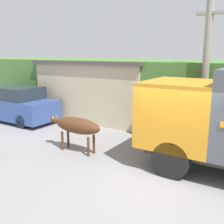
# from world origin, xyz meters

# --- Properties ---
(ground_plane) EXTENTS (60.00, 60.00, 0.00)m
(ground_plane) POSITION_xyz_m (0.00, 0.00, 0.00)
(ground_plane) COLOR gray
(hillside_embankment) EXTENTS (32.00, 6.08, 3.06)m
(hillside_embankment) POSITION_xyz_m (0.00, 6.53, 1.53)
(hillside_embankment) COLOR #4C7A38
(hillside_embankment) RESTS_ON ground_plane
(building_backdrop) EXTENTS (6.38, 2.70, 3.05)m
(building_backdrop) POSITION_xyz_m (-5.67, 4.61, 1.54)
(building_backdrop) COLOR #C6B793
(building_backdrop) RESTS_ON ground_plane
(brown_cow) EXTENTS (2.20, 0.57, 1.24)m
(brown_cow) POSITION_xyz_m (-3.53, 0.36, 0.93)
(brown_cow) COLOR #512D19
(brown_cow) RESTS_ON ground_plane
(parked_suv) EXTENTS (4.45, 1.88, 1.77)m
(parked_suv) POSITION_xyz_m (-8.92, 2.10, 0.85)
(parked_suv) COLOR #334C8C
(parked_suv) RESTS_ON ground_plane
(pedestrian_on_hill) EXTENTS (0.41, 0.41, 1.76)m
(pedestrian_on_hill) POSITION_xyz_m (-2.17, 3.03, 0.98)
(pedestrian_on_hill) COLOR #38332D
(pedestrian_on_hill) RESTS_ON ground_plane
(utility_pole) EXTENTS (0.90, 0.26, 5.38)m
(utility_pole) POSITION_xyz_m (0.02, 3.30, 2.79)
(utility_pole) COLOR gray
(utility_pole) RESTS_ON ground_plane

